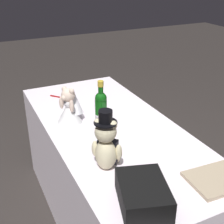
{
  "coord_description": "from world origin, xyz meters",
  "views": [
    {
      "loc": [
        -1.5,
        0.71,
        1.65
      ],
      "look_at": [
        0.0,
        0.0,
        0.84
      ],
      "focal_mm": 49.68,
      "sensor_mm": 36.0,
      "label": 1
    }
  ],
  "objects": [
    {
      "name": "ground_plane",
      "position": [
        0.0,
        0.0,
        0.0
      ],
      "size": [
        12.0,
        12.0,
        0.0
      ],
      "primitive_type": "plane",
      "color": "#2D2826"
    },
    {
      "name": "signing_pen",
      "position": [
        0.59,
        0.17,
        0.75
      ],
      "size": [
        0.11,
        0.1,
        0.01
      ],
      "color": "maroon",
      "rests_on": "reception_table"
    },
    {
      "name": "reception_table",
      "position": [
        0.0,
        0.0,
        0.37
      ],
      "size": [
        1.68,
        0.75,
        0.74
      ],
      "primitive_type": "cube",
      "color": "white",
      "rests_on": "ground_plane"
    },
    {
      "name": "teddy_bear_bride",
      "position": [
        0.18,
        0.2,
        0.85
      ],
      "size": [
        0.18,
        0.2,
        0.23
      ],
      "color": "white",
      "rests_on": "reception_table"
    },
    {
      "name": "gift_case_black",
      "position": [
        -0.66,
        0.17,
        0.8
      ],
      "size": [
        0.31,
        0.26,
        0.1
      ],
      "color": "black",
      "rests_on": "reception_table"
    },
    {
      "name": "teddy_bear_groom",
      "position": [
        -0.36,
        0.2,
        0.87
      ],
      "size": [
        0.15,
        0.14,
        0.31
      ],
      "color": "beige",
      "rests_on": "reception_table"
    },
    {
      "name": "guestbook",
      "position": [
        -0.67,
        -0.21,
        0.75
      ],
      "size": [
        0.22,
        0.28,
        0.02
      ],
      "primitive_type": "cube",
      "rotation": [
        0.0,
        0.0,
        -0.06
      ],
      "color": "tan",
      "rests_on": "reception_table"
    },
    {
      "name": "champagne_bottle",
      "position": [
        -0.06,
        0.1,
        0.88
      ],
      "size": [
        0.07,
        0.07,
        0.33
      ],
      "color": "#105412",
      "rests_on": "reception_table"
    }
  ]
}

